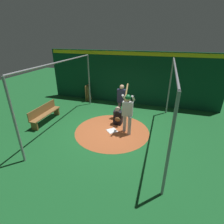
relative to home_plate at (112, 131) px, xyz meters
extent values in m
plane|color=#195B28|center=(0.00, 0.00, -0.01)|extent=(26.48, 26.48, 0.00)
cylinder|color=#AD562D|center=(0.00, 0.00, -0.01)|extent=(3.37, 3.37, 0.01)
cube|color=white|center=(0.00, 0.00, 0.00)|extent=(0.59, 0.59, 0.01)
cylinder|color=#B3B3B7|center=(0.06, 0.81, 0.41)|extent=(0.15, 0.15, 0.85)
cylinder|color=#B3B3B7|center=(-0.18, 0.54, 0.41)|extent=(0.15, 0.15, 0.85)
cube|color=silver|center=(-0.06, 0.67, 1.16)|extent=(0.22, 0.44, 0.64)
cylinder|color=silver|center=(-0.16, 0.87, 1.62)|extent=(0.52, 0.09, 0.40)
cylinder|color=silver|center=(-0.16, 0.47, 1.62)|extent=(0.52, 0.09, 0.40)
sphere|color=tan|center=(-0.06, 0.67, 1.60)|extent=(0.22, 0.22, 0.22)
sphere|color=#0F4C23|center=(-0.06, 0.67, 1.66)|extent=(0.25, 0.25, 0.25)
cylinder|color=tan|center=(-0.28, 0.54, 1.75)|extent=(0.54, 0.06, 0.73)
cube|color=black|center=(-0.79, 0.07, 0.13)|extent=(0.40, 0.40, 0.28)
cube|color=black|center=(-0.75, 0.07, 0.48)|extent=(0.30, 0.40, 0.46)
sphere|color=tan|center=(-0.73, 0.07, 0.80)|extent=(0.21, 0.21, 0.21)
cube|color=gray|center=(-0.63, 0.07, 0.80)|extent=(0.03, 0.19, 0.19)
ellipsoid|color=brown|center=(-0.47, 0.13, 0.37)|extent=(0.12, 0.28, 0.22)
cylinder|color=#4C4C51|center=(-1.50, 0.15, 0.42)|extent=(0.15, 0.15, 0.86)
cylinder|color=#4C4C51|center=(-1.50, -0.05, 0.42)|extent=(0.15, 0.15, 0.86)
cube|color=#1E2338|center=(-1.50, 0.05, 1.19)|extent=(0.22, 0.42, 0.68)
cylinder|color=#1E2338|center=(-1.50, 0.25, 1.24)|extent=(0.09, 0.09, 0.57)
cylinder|color=#1E2338|center=(-1.50, -0.16, 1.24)|extent=(0.09, 0.09, 0.57)
sphere|color=tan|center=(-1.50, 0.05, 1.65)|extent=(0.22, 0.22, 0.22)
cube|color=#0C3D26|center=(-3.77, 0.00, 1.58)|extent=(0.20, 10.48, 3.18)
cube|color=yellow|center=(-3.66, 0.00, 3.02)|extent=(0.03, 10.27, 0.20)
cylinder|color=gray|center=(-2.83, -2.32, 1.47)|extent=(0.08, 0.08, 2.97)
cylinder|color=gray|center=(2.83, -2.32, 1.47)|extent=(0.08, 0.08, 2.97)
cylinder|color=gray|center=(-2.83, 2.32, 1.47)|extent=(0.08, 0.08, 2.97)
cylinder|color=gray|center=(2.83, 2.32, 1.47)|extent=(0.08, 0.08, 2.97)
cylinder|color=gray|center=(0.00, -2.32, 2.95)|extent=(5.66, 0.07, 0.07)
cylinder|color=gray|center=(0.00, 2.32, 2.95)|extent=(5.66, 0.07, 0.07)
cube|color=olive|center=(-3.52, -2.73, 0.51)|extent=(0.94, 0.04, 1.05)
cylinder|color=tan|center=(-3.89, -2.67, 0.42)|extent=(0.06, 0.17, 0.87)
cylinder|color=tan|center=(-3.77, -2.67, 0.42)|extent=(0.06, 0.13, 0.86)
cylinder|color=tan|center=(-3.65, -2.67, 0.39)|extent=(0.06, 0.18, 0.81)
cylinder|color=tan|center=(-3.53, -2.67, 0.42)|extent=(0.06, 0.17, 0.87)
cylinder|color=tan|center=(-3.41, -2.67, 0.42)|extent=(0.06, 0.17, 0.86)
cylinder|color=olive|center=(-3.29, -2.67, 0.42)|extent=(0.06, 0.21, 0.86)
cylinder|color=olive|center=(-3.17, -2.67, 0.44)|extent=(0.06, 0.20, 0.90)
cube|color=olive|center=(0.10, -3.42, 0.41)|extent=(1.97, 0.36, 0.05)
cube|color=olive|center=(0.10, -3.58, 0.64)|extent=(1.97, 0.04, 0.40)
cube|color=olive|center=(-0.77, -3.42, 0.19)|extent=(0.08, 0.32, 0.40)
cube|color=olive|center=(0.96, -3.42, 0.19)|extent=(0.08, 0.32, 0.40)
camera|label=1|loc=(6.46, 2.00, 4.00)|focal=27.40mm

